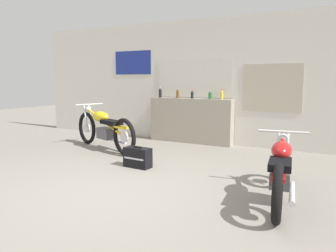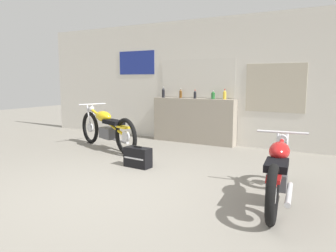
{
  "view_description": "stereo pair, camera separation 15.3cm",
  "coord_description": "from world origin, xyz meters",
  "px_view_note": "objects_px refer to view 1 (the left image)",
  "views": [
    {
      "loc": [
        2.55,
        -3.24,
        1.45
      ],
      "look_at": [
        0.07,
        1.4,
        0.7
      ],
      "focal_mm": 35.0,
      "sensor_mm": 36.0,
      "label": 1
    },
    {
      "loc": [
        2.69,
        -3.16,
        1.45
      ],
      "look_at": [
        0.07,
        1.4,
        0.7
      ],
      "focal_mm": 35.0,
      "sensor_mm": 36.0,
      "label": 2
    }
  ],
  "objects_px": {
    "bottle_center": "(192,95)",
    "motorcycle_yellow": "(104,128)",
    "bottle_rightmost": "(222,95)",
    "motorcycle_red": "(281,170)",
    "bottle_leftmost": "(160,93)",
    "bottle_right_center": "(210,95)",
    "bottle_left_center": "(178,94)",
    "hard_case_black": "(138,157)"
  },
  "relations": [
    {
      "from": "bottle_rightmost",
      "to": "hard_case_black",
      "type": "distance_m",
      "value": 2.66
    },
    {
      "from": "bottle_left_center",
      "to": "motorcycle_yellow",
      "type": "bearing_deg",
      "value": -121.61
    },
    {
      "from": "motorcycle_red",
      "to": "bottle_left_center",
      "type": "bearing_deg",
      "value": 134.29
    },
    {
      "from": "bottle_center",
      "to": "motorcycle_yellow",
      "type": "height_order",
      "value": "bottle_center"
    },
    {
      "from": "bottle_leftmost",
      "to": "bottle_rightmost",
      "type": "distance_m",
      "value": 1.51
    },
    {
      "from": "bottle_leftmost",
      "to": "motorcycle_red",
      "type": "distance_m",
      "value": 4.38
    },
    {
      "from": "bottle_left_center",
      "to": "bottle_right_center",
      "type": "xyz_separation_m",
      "value": [
        0.82,
        -0.03,
        -0.02
      ]
    },
    {
      "from": "bottle_right_center",
      "to": "bottle_leftmost",
      "type": "bearing_deg",
      "value": -178.96
    },
    {
      "from": "bottle_left_center",
      "to": "motorcycle_red",
      "type": "relative_size",
      "value": 0.12
    },
    {
      "from": "bottle_center",
      "to": "bottle_right_center",
      "type": "height_order",
      "value": "bottle_center"
    },
    {
      "from": "bottle_leftmost",
      "to": "motorcycle_red",
      "type": "height_order",
      "value": "bottle_leftmost"
    },
    {
      "from": "bottle_rightmost",
      "to": "hard_case_black",
      "type": "relative_size",
      "value": 0.47
    },
    {
      "from": "motorcycle_yellow",
      "to": "hard_case_black",
      "type": "xyz_separation_m",
      "value": [
        1.41,
        -0.88,
        -0.27
      ]
    },
    {
      "from": "bottle_rightmost",
      "to": "hard_case_black",
      "type": "bearing_deg",
      "value": -104.2
    },
    {
      "from": "hard_case_black",
      "to": "motorcycle_red",
      "type": "bearing_deg",
      "value": -11.45
    },
    {
      "from": "bottle_rightmost",
      "to": "motorcycle_yellow",
      "type": "height_order",
      "value": "bottle_rightmost"
    },
    {
      "from": "bottle_center",
      "to": "bottle_right_center",
      "type": "distance_m",
      "value": 0.43
    },
    {
      "from": "bottle_left_center",
      "to": "motorcycle_yellow",
      "type": "xyz_separation_m",
      "value": [
        -0.94,
        -1.53,
        -0.68
      ]
    },
    {
      "from": "bottle_right_center",
      "to": "motorcycle_yellow",
      "type": "relative_size",
      "value": 0.09
    },
    {
      "from": "hard_case_black",
      "to": "bottle_right_center",
      "type": "bearing_deg",
      "value": 81.55
    },
    {
      "from": "bottle_rightmost",
      "to": "motorcycle_yellow",
      "type": "relative_size",
      "value": 0.1
    },
    {
      "from": "motorcycle_red",
      "to": "motorcycle_yellow",
      "type": "bearing_deg",
      "value": 160.22
    },
    {
      "from": "bottle_rightmost",
      "to": "bottle_right_center",
      "type": "bearing_deg",
      "value": -173.98
    },
    {
      "from": "bottle_left_center",
      "to": "motorcycle_yellow",
      "type": "distance_m",
      "value": 1.93
    },
    {
      "from": "bottle_rightmost",
      "to": "motorcycle_red",
      "type": "xyz_separation_m",
      "value": [
        1.74,
        -2.88,
        -0.73
      ]
    },
    {
      "from": "bottle_center",
      "to": "hard_case_black",
      "type": "relative_size",
      "value": 0.41
    },
    {
      "from": "bottle_center",
      "to": "bottle_leftmost",
      "type": "bearing_deg",
      "value": -179.17
    },
    {
      "from": "bottle_left_center",
      "to": "hard_case_black",
      "type": "xyz_separation_m",
      "value": [
        0.47,
        -2.41,
        -0.96
      ]
    },
    {
      "from": "motorcycle_yellow",
      "to": "hard_case_black",
      "type": "bearing_deg",
      "value": -31.85
    },
    {
      "from": "bottle_left_center",
      "to": "motorcycle_yellow",
      "type": "height_order",
      "value": "bottle_left_center"
    },
    {
      "from": "motorcycle_red",
      "to": "hard_case_black",
      "type": "bearing_deg",
      "value": 168.55
    },
    {
      "from": "motorcycle_red",
      "to": "bottle_center",
      "type": "bearing_deg",
      "value": 130.47
    },
    {
      "from": "bottle_left_center",
      "to": "bottle_center",
      "type": "xyz_separation_m",
      "value": [
        0.39,
        -0.04,
        -0.01
      ]
    },
    {
      "from": "bottle_right_center",
      "to": "bottle_left_center",
      "type": "bearing_deg",
      "value": 178.0
    },
    {
      "from": "bottle_leftmost",
      "to": "motorcycle_red",
      "type": "xyz_separation_m",
      "value": [
        3.25,
        -2.83,
        -0.75
      ]
    },
    {
      "from": "motorcycle_red",
      "to": "motorcycle_yellow",
      "type": "height_order",
      "value": "motorcycle_yellow"
    },
    {
      "from": "bottle_leftmost",
      "to": "bottle_rightmost",
      "type": "height_order",
      "value": "bottle_leftmost"
    },
    {
      "from": "bottle_rightmost",
      "to": "motorcycle_yellow",
      "type": "xyz_separation_m",
      "value": [
        -2.02,
        -1.53,
        -0.68
      ]
    },
    {
      "from": "bottle_leftmost",
      "to": "bottle_right_center",
      "type": "distance_m",
      "value": 1.26
    },
    {
      "from": "motorcycle_yellow",
      "to": "bottle_leftmost",
      "type": "bearing_deg",
      "value": 71.12
    },
    {
      "from": "bottle_right_center",
      "to": "hard_case_black",
      "type": "xyz_separation_m",
      "value": [
        -0.35,
        -2.38,
        -0.94
      ]
    },
    {
      "from": "bottle_right_center",
      "to": "bottle_center",
      "type": "bearing_deg",
      "value": -178.56
    }
  ]
}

